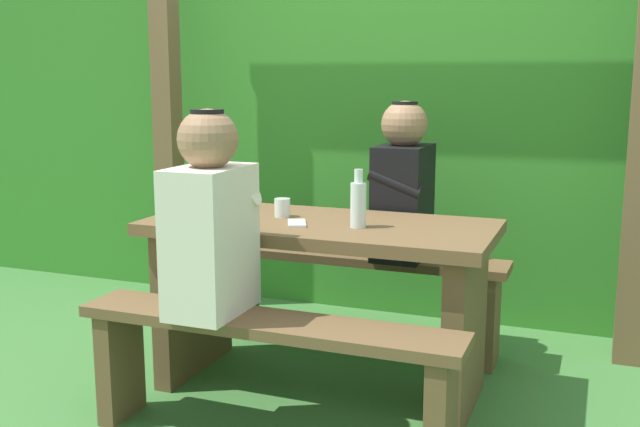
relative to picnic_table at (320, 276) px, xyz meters
name	(u,v)px	position (x,y,z in m)	size (l,w,h in m)	color
ground_plane	(320,388)	(0.00, 0.00, -0.49)	(12.00, 12.00, 0.00)	#3D7235
hedge_backdrop	(417,142)	(0.00, 1.61, 0.42)	(6.40, 1.03, 1.81)	#337A26
pergola_post_left	(167,110)	(-1.21, 0.79, 0.62)	(0.12, 0.12, 2.23)	brown
picnic_table	(320,276)	(0.00, 0.00, 0.00)	(1.40, 0.64, 0.72)	brown
bench_near	(267,355)	(0.00, -0.52, -0.16)	(1.40, 0.24, 0.47)	brown
bench_far	(359,281)	(0.00, 0.52, -0.16)	(1.40, 0.24, 0.47)	brown
person_white_shirt	(210,220)	(-0.21, -0.51, 0.31)	(0.25, 0.35, 0.72)	silver
person_black_coat	(403,187)	(0.21, 0.51, 0.31)	(0.25, 0.35, 0.72)	black
drinking_glass	(282,208)	(-0.18, 0.04, 0.27)	(0.07, 0.07, 0.08)	silver
bottle_left	(358,203)	(0.18, -0.06, 0.32)	(0.06, 0.06, 0.23)	silver
cell_phone	(297,223)	(-0.06, -0.09, 0.23)	(0.07, 0.14, 0.01)	silver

